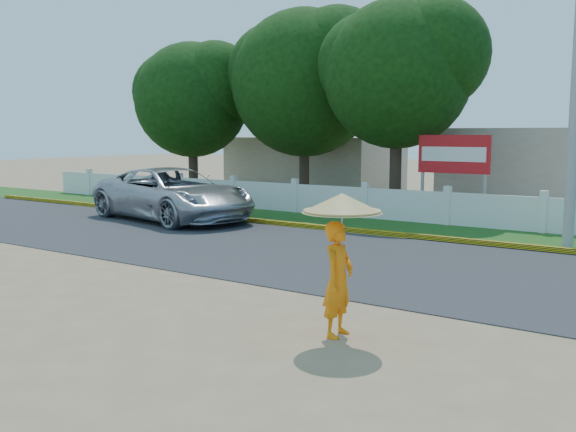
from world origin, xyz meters
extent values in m
plane|color=#9E8460|center=(0.00, 0.00, 0.00)|extent=(120.00, 120.00, 0.00)
cube|color=#38383A|center=(0.00, 4.50, 0.01)|extent=(60.00, 7.00, 0.02)
cube|color=#2D601E|center=(0.00, 9.75, 0.01)|extent=(60.00, 3.50, 0.03)
cube|color=yellow|center=(0.00, 8.05, 0.08)|extent=(40.00, 0.18, 0.16)
cube|color=silver|center=(0.00, 11.20, 0.55)|extent=(40.00, 0.10, 1.10)
cube|color=#B7AD99|center=(-10.00, 19.00, 1.40)|extent=(8.00, 5.00, 2.80)
cylinder|color=#9C9C99|center=(4.15, 8.93, 3.76)|extent=(0.28, 0.28, 7.52)
imported|color=#B0B3B9|center=(-8.31, 7.04, 0.91)|extent=(7.01, 4.24, 1.82)
imported|color=orange|center=(2.85, -0.82, 0.86)|extent=(0.45, 0.65, 1.73)
cylinder|color=gray|center=(2.90, -0.82, 1.53)|extent=(0.02, 0.02, 1.12)
cone|color=tan|center=(2.90, -0.82, 2.01)|extent=(1.18, 1.18, 0.29)
cylinder|color=gray|center=(-1.34, 12.30, 1.00)|extent=(0.12, 0.12, 2.00)
cylinder|color=gray|center=(0.86, 12.30, 1.00)|extent=(0.12, 0.12, 2.00)
cube|color=red|center=(-0.24, 12.30, 2.30)|extent=(2.50, 0.12, 1.30)
cube|color=silver|center=(-0.24, 12.24, 2.30)|extent=(2.25, 0.02, 0.49)
cylinder|color=#473828|center=(-13.21, 13.37, 1.54)|extent=(0.44, 0.44, 3.07)
sphere|color=#16420F|center=(-13.21, 13.37, 4.53)|extent=(5.28, 5.28, 5.28)
cylinder|color=#473828|center=(-7.65, 14.37, 1.70)|extent=(0.44, 0.44, 3.40)
sphere|color=#16420F|center=(-7.65, 14.37, 5.12)|extent=(6.24, 6.24, 6.24)
cylinder|color=#473828|center=(-2.78, 13.14, 1.83)|extent=(0.44, 0.44, 3.65)
sphere|color=#16420F|center=(-2.78, 13.14, 5.15)|extent=(5.45, 5.45, 5.45)
camera|label=1|loc=(7.49, -8.91, 3.02)|focal=40.00mm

